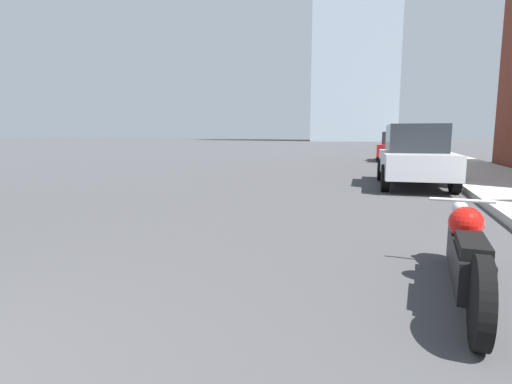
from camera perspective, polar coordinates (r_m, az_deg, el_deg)
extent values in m
cube|color=#B2ADA3|center=(40.14, 22.98, 5.53)|extent=(2.78, 240.00, 0.15)
cylinder|color=black|center=(4.87, 26.91, -5.84)|extent=(0.15, 0.64, 0.64)
cylinder|color=black|center=(3.12, 29.43, -13.57)|extent=(0.15, 0.64, 0.64)
cube|color=black|center=(3.98, 27.90, -8.61)|extent=(0.34, 1.41, 0.32)
sphere|color=red|center=(4.19, 27.81, -3.92)|extent=(0.31, 0.31, 0.31)
cube|color=black|center=(3.64, 28.55, -6.71)|extent=(0.26, 0.65, 0.10)
sphere|color=silver|center=(4.84, 27.13, -2.10)|extent=(0.16, 0.16, 0.16)
cylinder|color=silver|center=(4.69, 27.33, -1.07)|extent=(0.62, 0.08, 0.04)
cube|color=#BCBCC1|center=(12.00, 21.61, 3.87)|extent=(1.95, 4.35, 0.62)
cube|color=#23282D|center=(11.97, 21.78, 7.14)|extent=(1.57, 2.12, 0.75)
cylinder|color=black|center=(13.27, 17.41, 3.09)|extent=(0.24, 0.70, 0.69)
cylinder|color=black|center=(13.44, 24.33, 2.80)|extent=(0.24, 0.70, 0.69)
cylinder|color=black|center=(10.64, 18.00, 1.92)|extent=(0.24, 0.70, 0.69)
cylinder|color=black|center=(10.85, 26.57, 1.57)|extent=(0.24, 0.70, 0.69)
cube|color=red|center=(23.88, 19.55, 5.70)|extent=(2.13, 4.41, 0.63)
cube|color=#23282D|center=(23.86, 19.62, 7.28)|extent=(1.69, 2.17, 0.68)
cylinder|color=black|center=(25.27, 17.75, 5.17)|extent=(0.25, 0.62, 0.61)
cylinder|color=black|center=(25.18, 21.64, 4.98)|extent=(0.25, 0.62, 0.61)
cylinder|color=black|center=(22.63, 17.14, 4.90)|extent=(0.25, 0.62, 0.61)
cylinder|color=black|center=(22.53, 21.49, 4.69)|extent=(0.25, 0.62, 0.61)
cube|color=gold|center=(35.80, 19.69, 6.38)|extent=(2.00, 4.64, 0.65)
cube|color=#23282D|center=(35.79, 19.75, 7.49)|extent=(1.60, 2.26, 0.73)
cylinder|color=black|center=(37.16, 18.22, 5.99)|extent=(0.24, 0.65, 0.64)
cylinder|color=black|center=(37.29, 20.76, 5.87)|extent=(0.24, 0.65, 0.64)
cylinder|color=black|center=(34.35, 18.48, 5.84)|extent=(0.24, 0.65, 0.64)
cylinder|color=black|center=(34.49, 21.23, 5.71)|extent=(0.24, 0.65, 0.64)
cube|color=silver|center=(47.02, 19.01, 6.81)|extent=(2.10, 4.33, 0.75)
cube|color=#23282D|center=(47.02, 19.05, 7.67)|extent=(1.64, 2.14, 0.66)
cylinder|color=black|center=(48.40, 18.16, 6.42)|extent=(0.27, 0.73, 0.71)
cylinder|color=black|center=(48.26, 20.09, 6.33)|extent=(0.27, 0.73, 0.71)
cylinder|color=black|center=(45.81, 17.83, 6.37)|extent=(0.27, 0.73, 0.71)
cylinder|color=black|center=(45.67, 19.87, 6.27)|extent=(0.27, 0.73, 0.71)
cube|color=black|center=(59.23, 19.00, 6.97)|extent=(1.96, 4.13, 0.79)
cube|color=#23282D|center=(59.23, 19.04, 7.68)|extent=(1.59, 2.02, 0.68)
cylinder|color=black|center=(60.53, 18.23, 6.65)|extent=(0.23, 0.67, 0.66)
cylinder|color=black|center=(60.46, 19.83, 6.57)|extent=(0.23, 0.67, 0.66)
cylinder|color=black|center=(58.02, 18.10, 6.61)|extent=(0.23, 0.67, 0.66)
cylinder|color=black|center=(57.95, 19.77, 6.53)|extent=(0.23, 0.67, 0.66)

